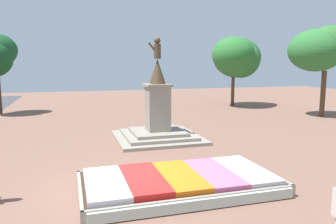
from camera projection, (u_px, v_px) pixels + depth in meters
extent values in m
plane|color=brown|center=(122.00, 188.00, 10.64)|extent=(78.39, 78.39, 0.00)
cube|color=#38281C|center=(179.00, 184.00, 10.51)|extent=(6.07, 3.09, 0.33)
cube|color=gray|center=(198.00, 203.00, 9.00)|extent=(6.27, 0.12, 0.37)
cube|color=gray|center=(166.00, 168.00, 12.01)|extent=(6.27, 0.12, 0.37)
cube|color=gray|center=(80.00, 194.00, 9.63)|extent=(0.11, 3.27, 0.37)
cube|color=gray|center=(263.00, 174.00, 11.37)|extent=(0.11, 3.27, 0.37)
cube|color=white|center=(105.00, 184.00, 9.81)|extent=(1.18, 2.87, 0.17)
cube|color=red|center=(144.00, 180.00, 10.14)|extent=(1.18, 2.87, 0.19)
cube|color=orange|center=(179.00, 176.00, 10.47)|extent=(1.18, 2.87, 0.17)
cube|color=#D86699|center=(213.00, 173.00, 10.80)|extent=(1.18, 2.87, 0.15)
cube|color=white|center=(245.00, 170.00, 11.13)|extent=(1.18, 2.87, 0.15)
cube|color=#B2BCAD|center=(198.00, 204.00, 8.95)|extent=(5.95, 0.22, 0.30)
cube|color=gray|center=(158.00, 137.00, 17.51)|extent=(4.41, 4.41, 0.16)
cube|color=gray|center=(158.00, 135.00, 17.49)|extent=(3.56, 3.56, 0.16)
cube|color=gray|center=(158.00, 132.00, 17.47)|extent=(2.71, 2.71, 0.16)
cube|color=gray|center=(158.00, 108.00, 17.28)|extent=(1.14, 1.14, 2.36)
cube|color=gray|center=(158.00, 85.00, 17.10)|extent=(1.35, 1.35, 0.12)
cone|color=#473823|center=(157.00, 71.00, 17.00)|extent=(0.86, 0.86, 1.30)
cylinder|color=#473823|center=(157.00, 51.00, 16.85)|extent=(0.37, 0.37, 0.76)
sphere|color=#473823|center=(157.00, 41.00, 16.77)|extent=(0.33, 0.33, 0.33)
cylinder|color=#473823|center=(153.00, 48.00, 16.76)|extent=(0.52, 0.10, 0.62)
cylinder|color=beige|center=(334.00, 201.00, 6.90)|extent=(0.09, 0.09, 0.57)
cylinder|color=#4C3823|center=(233.00, 90.00, 31.15)|extent=(0.31, 0.31, 2.96)
ellipsoid|color=#2A6932|center=(237.00, 57.00, 31.02)|extent=(4.56, 4.11, 3.78)
ellipsoid|color=#2E6E35|center=(241.00, 60.00, 30.30)|extent=(3.46, 3.59, 3.29)
ellipsoid|color=#2B6E2F|center=(233.00, 55.00, 29.70)|extent=(3.82, 4.01, 3.19)
cylinder|color=#4C3823|center=(323.00, 94.00, 24.64)|extent=(0.36, 0.36, 3.47)
ellipsoid|color=#306C30|center=(330.00, 44.00, 24.13)|extent=(3.27, 3.00, 2.64)
ellipsoid|color=#2D6D32|center=(316.00, 50.00, 24.45)|extent=(4.12, 3.95, 3.15)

